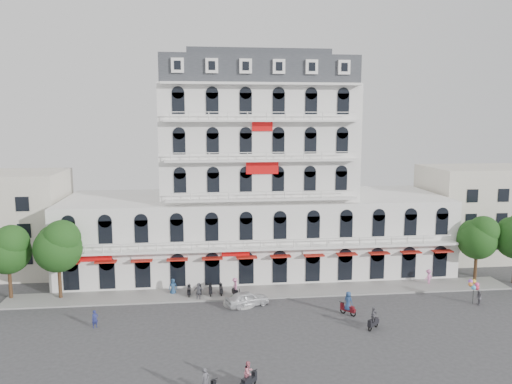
% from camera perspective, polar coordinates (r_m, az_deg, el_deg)
% --- Properties ---
extents(ground, '(120.00, 120.00, 0.00)m').
position_cam_1_polar(ground, '(45.48, 2.63, -15.22)').
color(ground, '#38383A').
rests_on(ground, ground).
extents(sidewalk, '(53.00, 4.00, 0.16)m').
position_cam_1_polar(sidewalk, '(53.73, 1.09, -11.34)').
color(sidewalk, gray).
rests_on(sidewalk, ground).
extents(main_building, '(45.00, 15.00, 25.80)m').
position_cam_1_polar(main_building, '(60.09, -0.01, 0.48)').
color(main_building, silver).
rests_on(main_building, ground).
extents(flank_building_west, '(14.00, 10.00, 12.00)m').
position_cam_1_polar(flank_building_west, '(66.56, -26.88, -3.12)').
color(flank_building_west, beige).
rests_on(flank_building_west, ground).
extents(flank_building_east, '(14.00, 10.00, 12.00)m').
position_cam_1_polar(flank_building_east, '(72.35, 24.14, -2.09)').
color(flank_building_east, beige).
rests_on(flank_building_east, ground).
extents(traffic_island, '(3.20, 3.20, 1.60)m').
position_cam_1_polar(traffic_island, '(50.57, -1.91, -12.42)').
color(traffic_island, gray).
rests_on(traffic_island, ground).
extents(parked_scooter_row, '(4.40, 1.80, 1.10)m').
position_cam_1_polar(parked_scooter_row, '(53.15, -5.83, -11.70)').
color(parked_scooter_row, black).
rests_on(parked_scooter_row, ground).
extents(tree_west_outer, '(4.50, 4.48, 7.76)m').
position_cam_1_polar(tree_west_outer, '(56.12, -26.48, -5.77)').
color(tree_west_outer, '#382314').
rests_on(tree_west_outer, ground).
extents(tree_west_inner, '(4.76, 4.76, 8.25)m').
position_cam_1_polar(tree_west_inner, '(54.06, -21.67, -5.62)').
color(tree_west_inner, '#382314').
rests_on(tree_west_inner, ground).
extents(tree_east_inner, '(4.40, 4.37, 7.57)m').
position_cam_1_polar(tree_east_inner, '(61.06, 24.04, -4.66)').
color(tree_east_inner, '#382314').
rests_on(tree_east_inner, ground).
extents(parked_car, '(4.59, 3.00, 1.45)m').
position_cam_1_polar(parked_car, '(50.01, -1.01, -12.08)').
color(parked_car, silver).
rests_on(parked_car, ground).
extents(rider_southwest, '(1.28, 1.33, 2.02)m').
position_cam_1_polar(rider_southwest, '(35.92, -0.86, -20.20)').
color(rider_southwest, black).
rests_on(rider_southwest, ground).
extents(rider_east, '(1.25, 1.36, 2.28)m').
position_cam_1_polar(rider_east, '(48.44, 10.49, -12.38)').
color(rider_east, maroon).
rests_on(rider_east, ground).
extents(rider_northeast, '(1.35, 1.27, 2.03)m').
position_cam_1_polar(rider_northeast, '(45.94, 13.29, -13.87)').
color(rider_northeast, black).
rests_on(rider_northeast, ground).
extents(rider_center, '(0.79, 1.70, 2.14)m').
position_cam_1_polar(rider_center, '(51.91, -2.42, -10.85)').
color(rider_center, black).
rests_on(rider_center, ground).
extents(pedestrian_left, '(0.88, 0.62, 1.71)m').
position_cam_1_polar(pedestrian_left, '(53.61, -9.47, -10.63)').
color(pedestrian_left, navy).
rests_on(pedestrian_left, ground).
extents(pedestrian_mid, '(1.11, 0.52, 1.84)m').
position_cam_1_polar(pedestrian_mid, '(51.55, -6.57, -11.27)').
color(pedestrian_mid, '#585860').
rests_on(pedestrian_mid, ground).
extents(pedestrian_right, '(1.29, 1.08, 1.74)m').
position_cam_1_polar(pedestrian_right, '(59.06, 19.11, -9.18)').
color(pedestrian_right, pink).
rests_on(pedestrian_right, ground).
extents(pedestrian_far, '(0.69, 0.65, 1.59)m').
position_cam_1_polar(pedestrian_far, '(47.29, -17.93, -13.65)').
color(pedestrian_far, navy).
rests_on(pedestrian_far, ground).
extents(balloon_vendor, '(1.32, 1.23, 2.45)m').
position_cam_1_polar(balloon_vendor, '(54.59, 23.87, -10.38)').
color(balloon_vendor, slate).
rests_on(balloon_vendor, ground).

